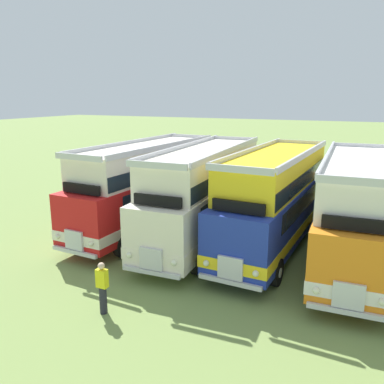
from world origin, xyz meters
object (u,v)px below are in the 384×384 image
Objects in this scene: bus_first_in_row at (148,184)px; marshal_person at (102,287)px; bus_second_in_row at (205,191)px; bus_fourth_in_row at (354,209)px; bus_third_in_row at (275,198)px.

bus_first_in_row is 6.20× the size of marshal_person.
bus_fourth_in_row is at bearing -1.96° from bus_second_in_row.
bus_first_in_row is 0.98× the size of bus_second_in_row.
bus_first_in_row is at bearing 177.53° from bus_fourth_in_row.
bus_second_in_row is at bearing 88.19° from marshal_person.
bus_fourth_in_row reaches higher than marshal_person.
bus_first_in_row is 3.29m from bus_second_in_row.
bus_second_in_row is 7.83m from marshal_person.
bus_first_in_row is at bearing 111.11° from marshal_person.
marshal_person is (-3.55, -7.78, -1.47)m from bus_third_in_row.
bus_second_in_row and bus_third_in_row have the same top height.
bus_fourth_in_row is (6.60, -0.23, -0.00)m from bus_second_in_row.
bus_third_in_row and bus_fourth_in_row have the same top height.
marshal_person is at bearing -68.89° from bus_first_in_row.
bus_first_in_row is 1.04× the size of bus_fourth_in_row.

